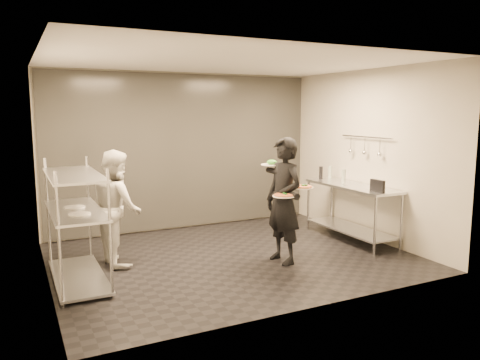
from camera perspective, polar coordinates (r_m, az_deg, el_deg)
name	(u,v)px	position (r m, az deg, el deg)	size (l,w,h in m)	color
room_shell	(202,155)	(7.74, -4.70, 3.03)	(5.00, 4.00, 2.80)	black
pass_rack	(76,221)	(6.18, -19.35, -4.74)	(0.60, 1.60, 1.50)	#B0B2B7
prep_counter	(351,202)	(7.95, 13.42, -2.67)	(0.60, 1.80, 0.92)	#B0B2B7
utensil_rail	(365,146)	(7.99, 15.02, 3.99)	(0.07, 1.20, 0.31)	#B0B2B7
waiter	(284,201)	(6.56, 5.36, -2.53)	(0.64, 0.42, 1.76)	black
chef	(117,207)	(6.72, -14.78, -3.22)	(0.78, 0.61, 1.60)	silver
pizza_plate_near	(284,195)	(6.27, 5.37, -1.88)	(0.30, 0.30, 0.05)	white
pizza_plate_far	(303,187)	(6.45, 7.65, -0.84)	(0.30, 0.30, 0.05)	white
salad_plate	(272,163)	(6.69, 3.90, 2.02)	(0.31, 0.31, 0.07)	white
pos_monitor	(377,186)	(7.27, 16.40, -0.70)	(0.05, 0.26, 0.19)	black
bottle_green	(344,177)	(7.97, 12.52, 0.41)	(0.07, 0.07, 0.24)	gray
bottle_clear	(330,172)	(8.52, 10.90, 0.93)	(0.07, 0.07, 0.23)	gray
bottle_dark	(321,173)	(8.48, 9.83, 0.90)	(0.06, 0.06, 0.22)	black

